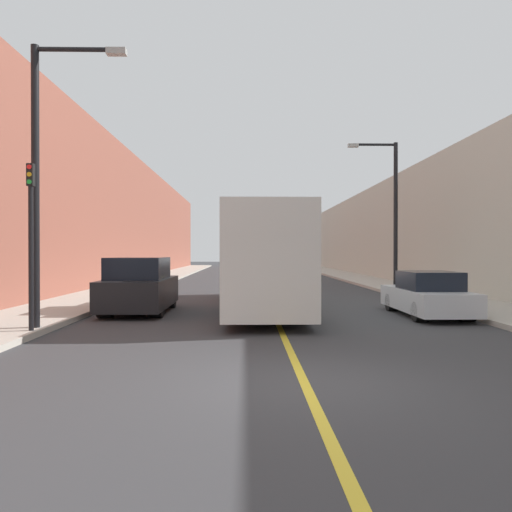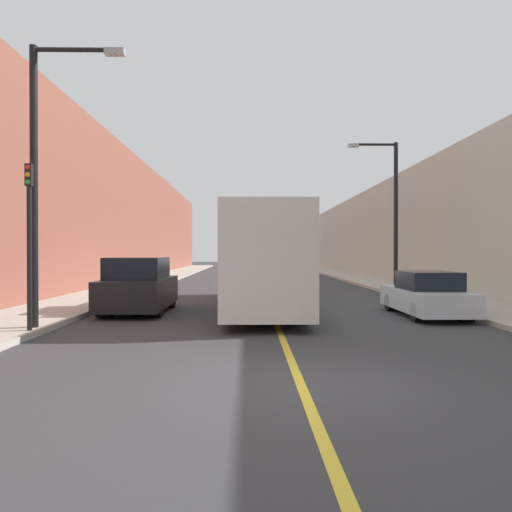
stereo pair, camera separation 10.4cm
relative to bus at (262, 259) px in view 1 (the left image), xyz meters
name	(u,v)px [view 1 (the left image)]	position (x,y,z in m)	size (l,w,h in m)	color
ground_plane	(304,383)	(0.32, -10.64, -1.85)	(200.00, 200.00, 0.00)	#38383A
sidewalk_left	(158,279)	(-7.24, 19.36, -1.77)	(3.08, 72.00, 0.16)	#B2AA9E
sidewalk_right	(357,278)	(7.87, 19.36, -1.77)	(3.08, 72.00, 0.16)	#B2AA9E
building_row_left	(111,218)	(-10.78, 19.36, 2.79)	(4.00, 72.00, 9.26)	brown
building_row_right	(403,232)	(11.41, 19.36, 1.80)	(4.00, 72.00, 7.30)	#B7B2A3
road_center_line	(258,279)	(0.32, 19.36, -1.84)	(0.16, 72.00, 0.01)	gold
bus	(262,259)	(0.00, 0.00, 0.00)	(2.53, 12.36, 3.46)	silver
parked_suv_left	(139,287)	(-4.28, -1.35, -0.97)	(2.05, 4.47, 1.90)	black
car_right_near	(427,296)	(5.30, -2.46, -1.18)	(1.80, 4.53, 1.46)	silver
street_lamp_left	(44,167)	(-5.79, -5.68, 2.42)	(2.42, 0.24, 7.21)	black
street_lamp_right	(391,207)	(6.42, 5.41, 2.43)	(2.42, 0.24, 7.22)	black
traffic_light	(31,240)	(-5.90, -6.18, 0.55)	(0.16, 0.18, 4.10)	black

